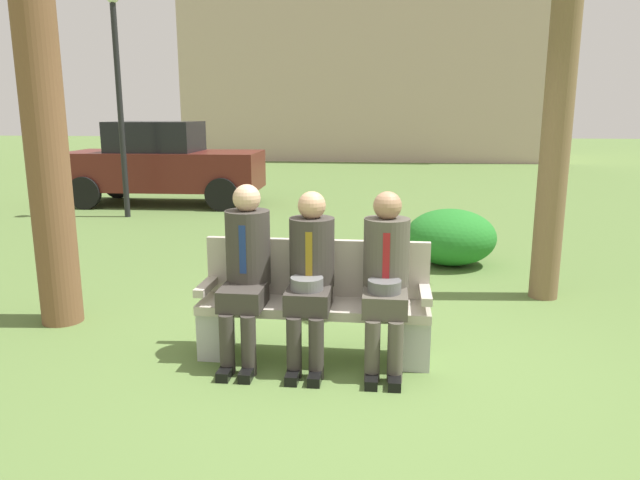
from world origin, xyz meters
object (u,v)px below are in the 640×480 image
(park_bench, at_px, (315,304))
(shrub_near_bench, at_px, (451,237))
(street_lamp, at_px, (118,82))
(building_backdrop, at_px, (374,19))
(seated_man_left, at_px, (246,264))
(seated_man_middle, at_px, (310,270))
(parked_car_near, at_px, (163,163))
(seated_man_right, at_px, (386,272))

(park_bench, relative_size, shrub_near_bench, 1.57)
(street_lamp, distance_m, building_backdrop, 16.11)
(park_bench, bearing_deg, shrub_near_bench, 66.12)
(park_bench, bearing_deg, building_backdrop, 90.73)
(shrub_near_bench, bearing_deg, street_lamp, 153.32)
(seated_man_left, distance_m, building_backdrop, 21.71)
(seated_man_middle, relative_size, street_lamp, 0.33)
(park_bench, relative_size, parked_car_near, 0.44)
(park_bench, xyz_separation_m, seated_man_middle, (-0.02, -0.13, 0.31))
(building_backdrop, bearing_deg, seated_man_left, -90.65)
(seated_man_right, relative_size, parked_car_near, 0.33)
(park_bench, height_order, seated_man_middle, seated_man_middle)
(seated_man_middle, height_order, parked_car_near, parked_car_near)
(seated_man_middle, bearing_deg, street_lamp, 125.34)
(shrub_near_bench, xyz_separation_m, parked_car_near, (-5.39, 4.30, 0.49))
(park_bench, height_order, seated_man_right, seated_man_right)
(parked_car_near, xyz_separation_m, street_lamp, (-0.11, -1.54, 1.53))
(seated_man_left, height_order, shrub_near_bench, seated_man_left)
(seated_man_left, relative_size, seated_man_middle, 1.03)
(shrub_near_bench, height_order, building_backdrop, building_backdrop)
(seated_man_left, bearing_deg, seated_man_middle, -1.17)
(seated_man_right, bearing_deg, street_lamp, 128.80)
(street_lamp, bearing_deg, shrub_near_bench, -26.68)
(seated_man_middle, height_order, shrub_near_bench, seated_man_middle)
(building_backdrop, bearing_deg, parked_car_near, -105.45)
(seated_man_middle, bearing_deg, building_backdrop, 90.68)
(shrub_near_bench, bearing_deg, seated_man_left, -120.52)
(park_bench, distance_m, shrub_near_bench, 3.26)
(seated_man_left, relative_size, street_lamp, 0.34)
(seated_man_left, height_order, parked_car_near, parked_car_near)
(shrub_near_bench, bearing_deg, building_backdrop, 95.02)
(seated_man_right, bearing_deg, seated_man_middle, -179.91)
(seated_man_right, height_order, shrub_near_bench, seated_man_right)
(seated_man_middle, bearing_deg, shrub_near_bench, 66.76)
(shrub_near_bench, relative_size, building_backdrop, 0.07)
(seated_man_middle, relative_size, shrub_near_bench, 1.17)
(seated_man_right, bearing_deg, parked_car_near, 121.91)
(park_bench, bearing_deg, street_lamp, 126.05)
(shrub_near_bench, xyz_separation_m, building_backdrop, (-1.59, 18.07, 5.19))
(building_backdrop, bearing_deg, park_bench, -89.27)
(park_bench, relative_size, street_lamp, 0.45)
(seated_man_left, xyz_separation_m, seated_man_right, (1.05, -0.01, -0.02))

